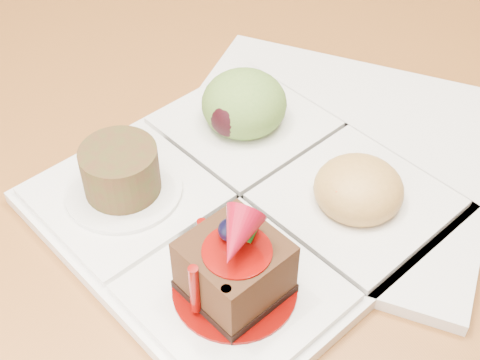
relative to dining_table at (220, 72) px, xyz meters
The scene contains 4 objects.
ground 0.68m from the dining_table, ahead, with size 6.00×6.00×0.00m, color #593619.
dining_table is the anchor object (origin of this frame).
sampler_plate 0.30m from the dining_table, 51.09° to the right, with size 0.34×0.34×0.11m.
second_plate 0.26m from the dining_table, 32.02° to the right, with size 0.29×0.29×0.01m, color silver.
Camera 1 is at (0.40, -0.55, 1.17)m, focal length 50.00 mm.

